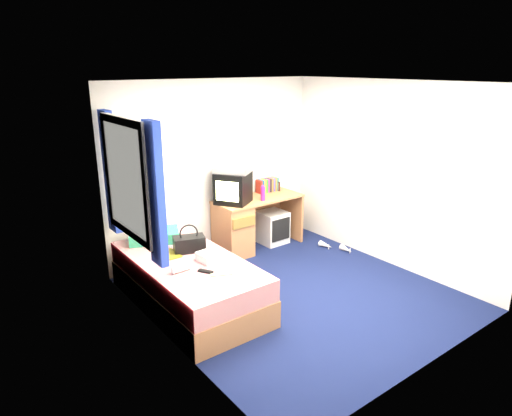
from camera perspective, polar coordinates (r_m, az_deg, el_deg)
ground at (r=5.46m, az=4.94°, el=-10.64°), size 3.40×3.40×0.00m
room_shell at (r=4.95m, az=5.38°, el=4.34°), size 3.40×3.40×3.40m
bed at (r=5.18m, az=-8.42°, el=-9.12°), size 1.01×2.00×0.54m
pillow at (r=5.63m, az=-12.62°, el=-3.41°), size 0.68×0.57×0.13m
desk at (r=6.48m, az=-1.73°, el=-2.02°), size 1.30×0.55×0.75m
storage_cube at (r=6.84m, az=2.05°, el=-2.40°), size 0.39×0.39×0.48m
crt_tv at (r=6.23m, az=-2.90°, el=2.54°), size 0.57×0.58×0.43m
vcr at (r=6.17m, az=-2.92°, el=4.87°), size 0.54×0.57×0.09m
book_row at (r=6.81m, az=1.43°, el=2.87°), size 0.34×0.13×0.20m
picture_frame at (r=6.90m, az=2.73°, el=2.80°), size 0.05×0.12×0.14m
pink_water_bottle at (r=6.36m, az=0.87°, el=1.80°), size 0.08×0.08×0.20m
aerosol_can at (r=6.43m, az=-1.23°, el=1.80°), size 0.05×0.05×0.16m
handbag at (r=5.24m, az=-8.35°, el=-4.37°), size 0.39×0.30×0.32m
towel at (r=5.00m, az=-5.59°, el=-5.97°), size 0.29×0.25×0.09m
magazine at (r=5.20m, az=-10.90°, el=-5.75°), size 0.21×0.28×0.01m
water_bottle at (r=4.78m, az=-9.39°, el=-7.45°), size 0.20×0.07×0.07m
colour_swatch_fan at (r=4.67m, az=-4.38°, el=-8.26°), size 0.23×0.15×0.01m
remote_control at (r=4.74m, az=-6.32°, el=-7.88°), size 0.12×0.16×0.02m
window_assembly at (r=4.90m, az=-15.57°, el=3.24°), size 0.11×1.42×1.40m
white_heels at (r=6.73m, az=9.98°, el=-4.86°), size 0.24×0.52×0.09m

